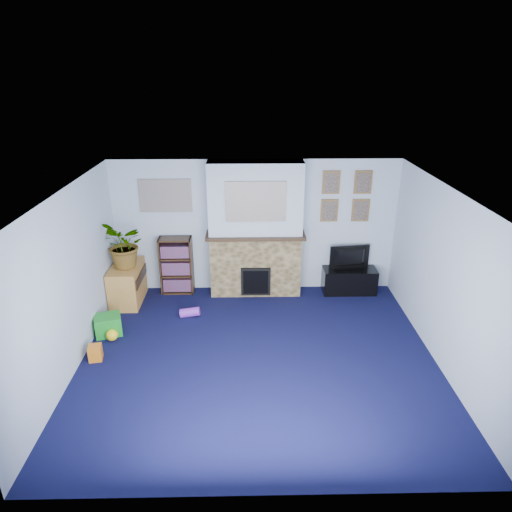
{
  "coord_description": "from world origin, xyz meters",
  "views": [
    {
      "loc": [
        -0.14,
        -5.42,
        3.86
      ],
      "look_at": [
        -0.02,
        0.76,
        1.26
      ],
      "focal_mm": 32.0,
      "sensor_mm": 36.0,
      "label": 1
    }
  ],
  "objects_px": {
    "sideboard": "(127,283)",
    "bookshelf": "(177,266)",
    "tv_stand": "(349,281)",
    "television": "(351,258)"
  },
  "relations": [
    {
      "from": "bookshelf",
      "to": "tv_stand",
      "type": "bearing_deg",
      "value": -1.4
    },
    {
      "from": "tv_stand",
      "to": "television",
      "type": "distance_m",
      "value": 0.44
    },
    {
      "from": "tv_stand",
      "to": "bookshelf",
      "type": "xyz_separation_m",
      "value": [
        -3.13,
        0.08,
        0.28
      ]
    },
    {
      "from": "sideboard",
      "to": "bookshelf",
      "type": "bearing_deg",
      "value": 23.51
    },
    {
      "from": "television",
      "to": "bookshelf",
      "type": "xyz_separation_m",
      "value": [
        -3.13,
        0.06,
        -0.16
      ]
    },
    {
      "from": "television",
      "to": "tv_stand",
      "type": "bearing_deg",
      "value": 82.22
    },
    {
      "from": "television",
      "to": "sideboard",
      "type": "relative_size",
      "value": 0.84
    },
    {
      "from": "bookshelf",
      "to": "sideboard",
      "type": "xyz_separation_m",
      "value": [
        -0.82,
        -0.36,
        -0.15
      ]
    },
    {
      "from": "bookshelf",
      "to": "sideboard",
      "type": "bearing_deg",
      "value": -156.49
    },
    {
      "from": "tv_stand",
      "to": "television",
      "type": "height_order",
      "value": "television"
    }
  ]
}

